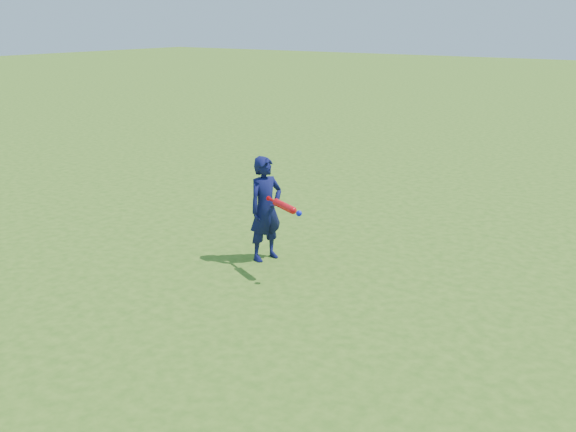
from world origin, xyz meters
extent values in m
plane|color=#396518|center=(0.00, 0.00, 0.00)|extent=(80.00, 80.00, 0.00)
imported|color=#0E1143|center=(-0.52, 0.18, 0.59)|extent=(0.39, 0.49, 1.18)
cylinder|color=red|center=(-0.40, 0.08, 0.75)|extent=(0.03, 0.05, 0.05)
cylinder|color=red|center=(-0.33, 0.04, 0.75)|extent=(0.17, 0.10, 0.03)
cylinder|color=red|center=(-0.09, -0.07, 0.75)|extent=(0.36, 0.23, 0.08)
sphere|color=red|center=(0.07, -0.15, 0.75)|extent=(0.08, 0.08, 0.08)
sphere|color=#0C13D8|center=(0.18, -0.20, 0.75)|extent=(0.06, 0.06, 0.06)
camera|label=1|loc=(3.54, -5.28, 2.62)|focal=40.00mm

